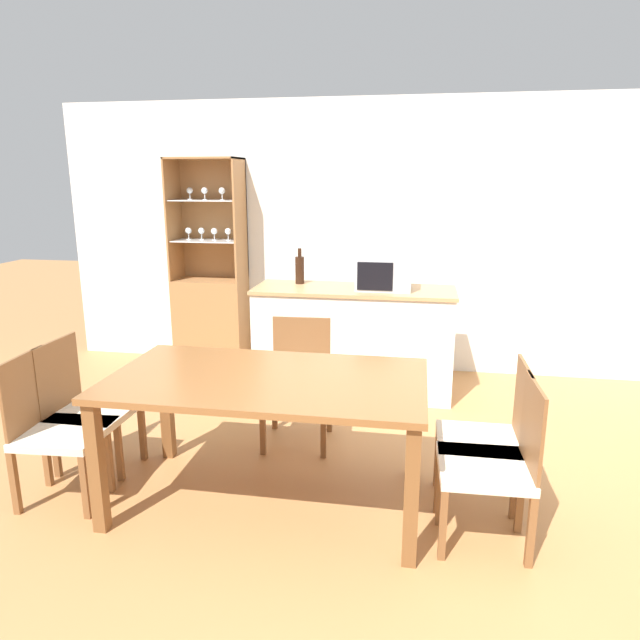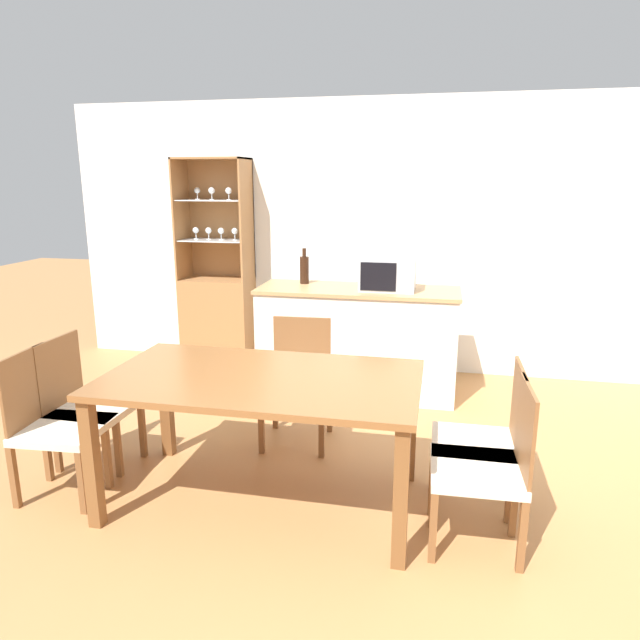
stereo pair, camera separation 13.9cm
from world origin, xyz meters
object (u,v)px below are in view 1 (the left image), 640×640
at_px(dining_chair_head_far, 298,383).
at_px(dining_chair_side_right_near, 494,463).
at_px(display_cabinet, 211,306).
at_px(dining_chair_side_right_far, 488,439).
at_px(dining_table, 267,392).
at_px(dining_chair_side_left_far, 86,409).
at_px(wine_bottle, 300,269).
at_px(dining_chair_side_left_near, 57,429).
at_px(microwave, 384,273).

relative_size(dining_chair_head_far, dining_chair_side_right_near, 1.00).
distance_m(display_cabinet, dining_chair_side_right_far, 3.30).
bearing_deg(dining_table, dining_chair_side_right_near, -6.73).
relative_size(display_cabinet, dining_chair_head_far, 2.34).
relative_size(dining_chair_side_left_far, wine_bottle, 2.76).
relative_size(dining_chair_side_right_near, wine_bottle, 2.76).
height_order(dining_chair_side_right_far, wine_bottle, wine_bottle).
height_order(dining_chair_head_far, dining_chair_side_left_near, same).
xyz_separation_m(dining_chair_side_right_near, microwave, (-0.70, 2.01, 0.63)).
bearing_deg(dining_chair_side_right_near, dining_chair_side_left_near, 88.31).
distance_m(dining_chair_side_right_far, dining_chair_side_left_far, 2.43).
bearing_deg(wine_bottle, dining_chair_side_right_near, -55.95).
bearing_deg(dining_chair_side_left_near, dining_table, 93.16).
relative_size(dining_chair_side_right_far, dining_chair_side_right_near, 1.00).
distance_m(dining_chair_side_right_far, microwave, 1.96).
distance_m(dining_chair_side_right_far, wine_bottle, 2.44).
relative_size(dining_table, dining_chair_side_left_far, 2.02).
bearing_deg(wine_bottle, dining_chair_side_left_far, -117.85).
relative_size(dining_chair_head_far, microwave, 1.90).
distance_m(dining_chair_side_left_far, dining_chair_side_left_near, 0.29).
xyz_separation_m(display_cabinet, dining_chair_head_far, (1.21, -1.55, -0.17)).
distance_m(dining_table, microwave, 1.97).
bearing_deg(dining_chair_side_left_far, dining_chair_side_right_near, 83.64).
bearing_deg(dining_chair_side_right_far, dining_chair_side_right_near, 179.73).
height_order(display_cabinet, microwave, display_cabinet).
bearing_deg(wine_bottle, dining_chair_side_right_far, -52.02).
bearing_deg(dining_chair_side_left_far, dining_chair_head_far, 119.82).
xyz_separation_m(dining_chair_side_right_far, microwave, (-0.70, 1.72, 0.63)).
bearing_deg(dining_chair_side_left_far, dining_chair_side_left_near, 0.43).
height_order(dining_chair_side_left_near, microwave, microwave).
height_order(microwave, wine_bottle, wine_bottle).
xyz_separation_m(dining_table, dining_chair_side_left_near, (-1.22, -0.15, -0.25)).
height_order(dining_chair_side_right_far, microwave, microwave).
xyz_separation_m(display_cabinet, dining_chair_side_left_far, (-0.00, -2.23, -0.17)).
height_order(display_cabinet, dining_table, display_cabinet).
relative_size(dining_chair_side_left_near, wine_bottle, 2.76).
distance_m(dining_table, dining_chair_side_right_near, 1.25).
xyz_separation_m(dining_table, wine_bottle, (-0.23, 2.00, 0.38)).
bearing_deg(dining_chair_side_left_near, wine_bottle, 151.68).
relative_size(dining_chair_side_left_far, dining_chair_side_left_near, 1.00).
bearing_deg(microwave, dining_chair_side_right_far, -67.81).
distance_m(display_cabinet, dining_chair_side_left_far, 2.24).
relative_size(dining_chair_head_far, dining_chair_side_left_far, 1.00).
relative_size(display_cabinet, dining_table, 1.16).
height_order(display_cabinet, dining_chair_side_left_near, display_cabinet).
height_order(dining_table, dining_chair_side_right_far, dining_chair_side_right_far).
distance_m(dining_table, dining_chair_head_far, 0.86).
relative_size(dining_chair_side_right_near, microwave, 1.90).
xyz_separation_m(display_cabinet, dining_chair_side_left_near, (-0.00, -2.53, -0.17)).
xyz_separation_m(display_cabinet, dining_table, (1.22, -2.38, 0.08)).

